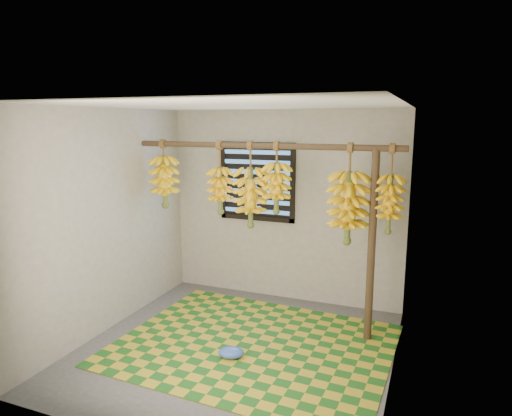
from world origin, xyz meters
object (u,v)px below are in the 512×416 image
at_px(banana_bunch_c, 220,190).
at_px(banana_bunch_d, 277,188).
at_px(support_post, 372,247).
at_px(woven_mat, 254,345).
at_px(banana_bunch_f, 389,204).
at_px(banana_bunch_b, 251,197).
at_px(banana_bunch_e, 348,208).
at_px(banana_bunch_a, 165,182).
at_px(plastic_bag, 231,353).

bearing_deg(banana_bunch_c, banana_bunch_d, -0.00).
xyz_separation_m(support_post, banana_bunch_c, (-1.69, 0.00, 0.49)).
height_order(woven_mat, banana_bunch_f, banana_bunch_f).
bearing_deg(banana_bunch_d, banana_bunch_b, 180.00).
distance_m(support_post, banana_bunch_f, 0.48).
xyz_separation_m(banana_bunch_d, banana_bunch_e, (0.77, -0.00, -0.16)).
distance_m(woven_mat, banana_bunch_f, 1.98).
relative_size(woven_mat, banana_bunch_e, 2.61).
distance_m(support_post, banana_bunch_a, 2.49).
bearing_deg(banana_bunch_f, support_post, -180.00).
height_order(plastic_bag, banana_bunch_c, banana_bunch_c).
bearing_deg(banana_bunch_b, banana_bunch_e, -0.00).
xyz_separation_m(banana_bunch_b, banana_bunch_d, (0.30, 0.00, 0.12)).
height_order(support_post, banana_bunch_b, banana_bunch_b).
xyz_separation_m(banana_bunch_d, banana_bunch_f, (1.17, 0.00, -0.10)).
distance_m(support_post, banana_bunch_c, 1.76).
height_order(woven_mat, banana_bunch_e, banana_bunch_e).
xyz_separation_m(banana_bunch_c, banana_bunch_f, (1.84, 0.00, -0.03)).
distance_m(plastic_bag, banana_bunch_a, 2.15).
bearing_deg(banana_bunch_b, woven_mat, -65.34).
bearing_deg(plastic_bag, banana_bunch_c, 120.61).
distance_m(support_post, banana_bunch_b, 1.39).
height_order(banana_bunch_a, banana_bunch_e, same).
xyz_separation_m(banana_bunch_a, banana_bunch_e, (2.17, -0.00, -0.16)).
xyz_separation_m(woven_mat, plastic_bag, (-0.10, -0.33, 0.06)).
bearing_deg(banana_bunch_e, woven_mat, -145.32).
distance_m(banana_bunch_c, banana_bunch_f, 1.84).
xyz_separation_m(support_post, woven_mat, (-1.06, -0.56, -0.99)).
bearing_deg(banana_bunch_b, support_post, 0.00).
bearing_deg(banana_bunch_e, banana_bunch_c, 180.00).
xyz_separation_m(woven_mat, banana_bunch_f, (1.21, 0.56, 1.45)).
relative_size(banana_bunch_a, banana_bunch_e, 0.77).
bearing_deg(banana_bunch_c, banana_bunch_f, 0.00).
relative_size(woven_mat, banana_bunch_a, 3.38).
bearing_deg(banana_bunch_e, banana_bunch_d, 180.00).
height_order(support_post, banana_bunch_f, banana_bunch_f).
bearing_deg(banana_bunch_b, banana_bunch_c, 180.00).
distance_m(banana_bunch_b, banana_bunch_d, 0.32).
height_order(plastic_bag, banana_bunch_b, banana_bunch_b).
bearing_deg(support_post, banana_bunch_d, 180.00).
relative_size(support_post, woven_mat, 0.74).
bearing_deg(banana_bunch_a, plastic_bag, -35.28).
bearing_deg(banana_bunch_f, banana_bunch_c, 180.00).
distance_m(banana_bunch_a, banana_bunch_b, 1.11).
relative_size(support_post, banana_bunch_d, 2.60).
bearing_deg(support_post, banana_bunch_a, 180.00).
distance_m(banana_bunch_a, banana_bunch_f, 2.57).
bearing_deg(banana_bunch_c, banana_bunch_b, -0.00).
distance_m(woven_mat, plastic_bag, 0.35).
xyz_separation_m(woven_mat, banana_bunch_d, (0.04, 0.56, 1.55)).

